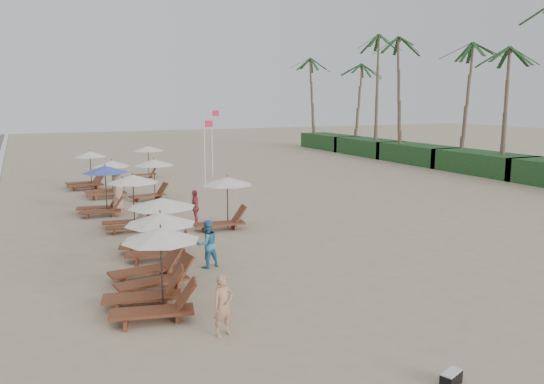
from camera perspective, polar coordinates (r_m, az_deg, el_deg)
name	(u,v)px	position (r m, az deg, el deg)	size (l,w,h in m)	color
ground	(326,259)	(19.70, 5.55, -6.94)	(160.00, 160.00, 0.00)	tan
shrub_hedge	(484,163)	(44.34, 20.98, 2.80)	(3.20, 53.00, 1.60)	#193D1C
palm_row	(481,39)	(44.86, 20.77, 14.56)	(7.00, 52.00, 12.30)	brown
lounger_station_0	(151,277)	(14.95, -12.38, -8.56)	(2.65, 2.42, 2.30)	brown
lounger_station_1	(152,253)	(17.20, -12.29, -6.14)	(2.71, 2.23, 2.20)	brown
lounger_station_2	(156,227)	(20.16, -11.91, -3.58)	(2.81, 2.44, 2.12)	brown
lounger_station_3	(129,202)	(24.49, -14.55, -1.01)	(2.52, 2.22, 2.38)	brown
lounger_station_4	(101,191)	(28.04, -17.22, 0.07)	(2.58, 2.19, 2.39)	brown
lounger_station_5	(107,181)	(33.06, -16.65, 1.12)	(2.65, 2.09, 2.08)	brown
lounger_station_6	(86,173)	(36.59, -18.64, 1.91)	(2.61, 2.12, 2.32)	brown
inland_station_0	(223,200)	(23.97, -5.05, -0.80)	(2.88, 2.24, 2.22)	brown
inland_station_1	(151,175)	(31.56, -12.36, 1.69)	(2.75, 2.24, 2.22)	brown
inland_station_2	(147,156)	(40.51, -12.80, 3.60)	(2.51, 2.24, 2.22)	brown
beachgoer_near	(223,305)	(13.46, -5.05, -11.55)	(0.55, 0.36, 1.51)	tan
beachgoer_mid_a	(207,244)	(18.65, -6.70, -5.34)	(0.78, 0.61, 1.61)	teal
beachgoer_mid_b	(143,222)	(22.45, -13.13, -3.05)	(1.00, 0.57, 1.54)	#946F4B
beachgoer_far_a	(195,207)	(25.01, -7.95, -1.56)	(0.92, 0.38, 1.57)	#CA5165
beachgoer_far_b	(118,193)	(28.45, -15.62, -0.11)	(0.94, 0.61, 1.91)	tan
duffel_bag	(451,378)	(12.08, 17.98, -17.80)	(0.57, 0.43, 0.28)	black
flag_pole_near	(205,150)	(34.44, -6.92, 4.36)	(0.60, 0.08, 4.45)	silver
flag_pole_far	(212,139)	(39.95, -6.16, 5.47)	(0.59, 0.08, 4.94)	silver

